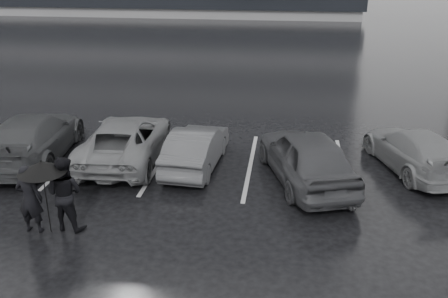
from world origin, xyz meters
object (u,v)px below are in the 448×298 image
car_west_a (196,148)px  pedestrian_right (65,193)px  car_east (414,150)px  pedestrian_left (30,199)px  car_west_c (34,137)px  car_west_b (125,140)px  car_main (306,156)px

car_west_a → pedestrian_right: 4.57m
car_east → pedestrian_left: pedestrian_left is taller
car_west_c → pedestrian_left: (2.02, -4.13, 0.12)m
car_west_b → car_west_a: bearing=170.6°
car_east → pedestrian_left: 10.70m
car_west_b → car_east: size_ratio=1.13×
car_west_a → pedestrian_left: pedestrian_left is taller
car_main → car_west_b: size_ratio=0.94×
car_main → car_west_a: 3.31m
car_west_a → car_west_c: 5.13m
car_west_b → pedestrian_left: (-0.84, -4.40, 0.17)m
car_main → car_west_b: bearing=-26.9°
car_west_b → pedestrian_right: 4.17m
car_west_c → car_east: size_ratio=1.17×
pedestrian_right → car_west_b: bearing=-82.4°
car_west_a → car_main: bearing=173.1°
car_west_a → pedestrian_left: (-3.10, -4.15, 0.22)m
car_east → car_west_a: bearing=-10.6°
car_west_c → car_east: bearing=177.1°
car_east → pedestrian_right: pedestrian_right is taller
pedestrian_right → car_east: bearing=-143.7°
pedestrian_left → pedestrian_right: 0.79m
car_main → car_west_a: (-3.25, 0.61, -0.15)m
car_west_b → car_east: 8.73m
car_west_b → pedestrian_left: 4.49m
car_east → car_west_b: bearing=-13.8°
car_west_c → pedestrian_right: pedestrian_right is taller
pedestrian_left → car_west_b: bearing=-100.6°
car_main → car_west_b: 5.58m
car_west_c → car_main: bearing=169.7°
car_main → pedestrian_right: (-5.60, -3.30, 0.14)m
car_west_b → pedestrian_right: pedestrian_right is taller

